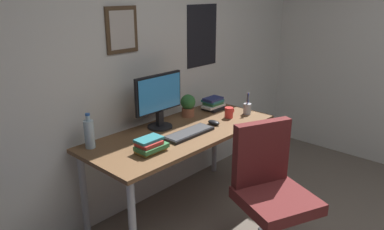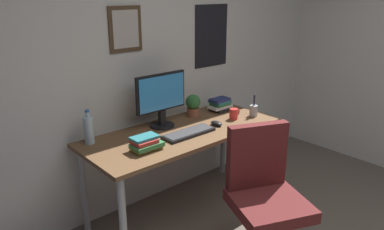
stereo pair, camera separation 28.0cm
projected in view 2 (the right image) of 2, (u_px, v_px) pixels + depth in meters
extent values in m
cube|color=silver|center=(150.00, 52.00, 3.04)|extent=(4.40, 0.08, 2.60)
cube|color=#4C3823|center=(125.00, 29.00, 2.79)|extent=(0.28, 0.02, 0.34)
cube|color=beige|center=(126.00, 29.00, 2.78)|extent=(0.22, 0.00, 0.28)
cube|color=black|center=(211.00, 36.00, 3.40)|extent=(0.40, 0.01, 0.56)
cube|color=brown|center=(184.00, 132.00, 2.93)|extent=(1.62, 0.68, 0.03)
cylinder|color=#9EA0A5|center=(123.00, 224.00, 2.38)|extent=(0.05, 0.05, 0.70)
cylinder|color=#9EA0A5|center=(268.00, 158.00, 3.32)|extent=(0.05, 0.05, 0.70)
cylinder|color=#9EA0A5|center=(84.00, 191.00, 2.78)|extent=(0.05, 0.05, 0.70)
cylinder|color=#9EA0A5|center=(223.00, 140.00, 3.72)|extent=(0.05, 0.05, 0.70)
cube|color=#591E1E|center=(269.00, 205.00, 2.40)|extent=(0.60, 0.60, 0.08)
cube|color=#591E1E|center=(257.00, 155.00, 2.49)|extent=(0.41, 0.23, 0.45)
cylinder|color=black|center=(162.00, 125.00, 3.00)|extent=(0.20, 0.20, 0.01)
cube|color=black|center=(162.00, 117.00, 2.98)|extent=(0.05, 0.04, 0.12)
cube|color=black|center=(161.00, 92.00, 2.92)|extent=(0.46, 0.02, 0.30)
cube|color=#338CD8|center=(162.00, 93.00, 2.90)|extent=(0.43, 0.00, 0.27)
cube|color=black|center=(189.00, 133.00, 2.83)|extent=(0.43, 0.15, 0.02)
cube|color=#38383A|center=(189.00, 132.00, 2.83)|extent=(0.41, 0.13, 0.00)
ellipsoid|color=black|center=(216.00, 123.00, 3.02)|extent=(0.06, 0.11, 0.04)
cylinder|color=silver|center=(89.00, 130.00, 2.64)|extent=(0.07, 0.07, 0.20)
cylinder|color=silver|center=(87.00, 114.00, 2.60)|extent=(0.03, 0.03, 0.04)
cylinder|color=#2659B2|center=(87.00, 111.00, 2.59)|extent=(0.03, 0.03, 0.01)
cylinder|color=red|center=(234.00, 114.00, 3.16)|extent=(0.07, 0.07, 0.09)
torus|color=red|center=(237.00, 112.00, 3.19)|extent=(0.05, 0.01, 0.05)
cylinder|color=brown|center=(193.00, 112.00, 3.24)|extent=(0.11, 0.11, 0.07)
sphere|color=#2D6B33|center=(193.00, 102.00, 3.21)|extent=(0.13, 0.13, 0.13)
ellipsoid|color=#287A38|center=(188.00, 102.00, 3.21)|extent=(0.07, 0.08, 0.02)
ellipsoid|color=#287A38|center=(194.00, 98.00, 3.24)|extent=(0.07, 0.08, 0.02)
ellipsoid|color=#287A38|center=(193.00, 103.00, 3.17)|extent=(0.08, 0.07, 0.02)
cylinder|color=#9EA0A5|center=(254.00, 111.00, 3.24)|extent=(0.07, 0.07, 0.09)
cylinder|color=#263FBF|center=(255.00, 102.00, 3.22)|extent=(0.01, 0.01, 0.13)
cylinder|color=red|center=(254.00, 102.00, 3.22)|extent=(0.01, 0.01, 0.13)
cylinder|color=black|center=(254.00, 102.00, 3.21)|extent=(0.01, 0.01, 0.13)
cylinder|color=#9EA0A5|center=(255.00, 101.00, 3.22)|extent=(0.01, 0.03, 0.14)
cylinder|color=#9EA0A5|center=(254.00, 102.00, 3.21)|extent=(0.01, 0.02, 0.14)
cube|color=gold|center=(147.00, 148.00, 2.57)|extent=(0.21, 0.11, 0.02)
cube|color=#33723F|center=(147.00, 145.00, 2.54)|extent=(0.21, 0.13, 0.03)
cube|color=#B22D28|center=(144.00, 142.00, 2.53)|extent=(0.16, 0.12, 0.03)
cube|color=#26727A|center=(145.00, 138.00, 2.54)|extent=(0.19, 0.11, 0.02)
cube|color=black|center=(221.00, 109.00, 3.40)|extent=(0.18, 0.15, 0.03)
cube|color=silver|center=(220.00, 107.00, 3.39)|extent=(0.22, 0.12, 0.02)
cube|color=#33723F|center=(220.00, 104.00, 3.40)|extent=(0.16, 0.12, 0.02)
cube|color=#26727A|center=(220.00, 101.00, 3.39)|extent=(0.16, 0.15, 0.02)
cube|color=navy|center=(220.00, 100.00, 3.36)|extent=(0.17, 0.11, 0.02)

